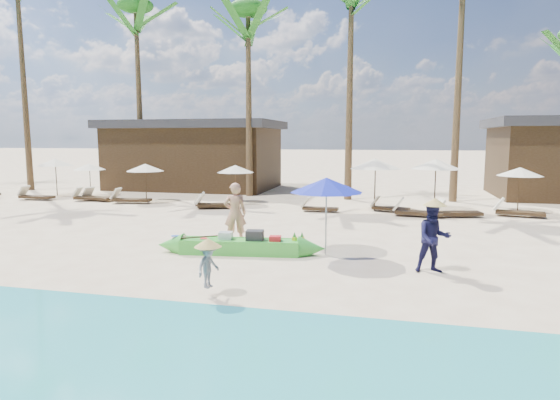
# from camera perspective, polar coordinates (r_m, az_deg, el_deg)

# --- Properties ---
(ground) EXTENTS (240.00, 240.00, 0.00)m
(ground) POSITION_cam_1_polar(r_m,az_deg,el_deg) (11.95, -8.38, -8.13)
(ground) COLOR beige
(ground) RESTS_ON ground
(wet_sand_strip) EXTENTS (240.00, 4.50, 0.01)m
(wet_sand_strip) POSITION_cam_1_polar(r_m,az_deg,el_deg) (7.81, -22.68, -17.33)
(wet_sand_strip) COLOR tan
(wet_sand_strip) RESTS_ON ground
(green_canoe) EXTENTS (5.30, 1.11, 0.67)m
(green_canoe) POSITION_cam_1_polar(r_m,az_deg,el_deg) (13.17, -4.88, -5.58)
(green_canoe) COLOR green
(green_canoe) RESTS_ON ground
(tourist) EXTENTS (0.79, 0.65, 1.88)m
(tourist) POSITION_cam_1_polar(r_m,az_deg,el_deg) (14.31, -5.49, -1.62)
(tourist) COLOR tan
(tourist) RESTS_ON ground
(vendor_green) EXTENTS (0.92, 0.77, 1.69)m
(vendor_green) POSITION_cam_1_polar(r_m,az_deg,el_deg) (11.79, 18.20, -4.42)
(vendor_green) COLOR #16153C
(vendor_green) RESTS_ON ground
(vendor_yellow) EXTENTS (0.51, 0.66, 0.91)m
(vendor_yellow) POSITION_cam_1_polar(r_m,az_deg,el_deg) (9.70, -8.73, -7.94)
(vendor_yellow) COLOR gray
(vendor_yellow) RESTS_ON ground
(blue_umbrella) EXTENTS (2.00, 2.00, 2.15)m
(blue_umbrella) POSITION_cam_1_polar(r_m,az_deg,el_deg) (12.81, 5.69, 1.83)
(blue_umbrella) COLOR #99999E
(blue_umbrella) RESTS_ON ground
(resort_parasol_2) EXTENTS (2.01, 2.01, 2.07)m
(resort_parasol_2) POSITION_cam_1_polar(r_m,az_deg,el_deg) (29.17, -25.71, 4.16)
(resort_parasol_2) COLOR #362616
(resort_parasol_2) RESTS_ON ground
(lounger_2_left) EXTENTS (1.91, 0.61, 0.64)m
(lounger_2_left) POSITION_cam_1_polar(r_m,az_deg,el_deg) (27.66, -27.74, 0.46)
(lounger_2_left) COLOR #362616
(lounger_2_left) RESTS_ON ground
(resort_parasol_3) EXTENTS (1.76, 1.76, 1.82)m
(resort_parasol_3) POSITION_cam_1_polar(r_m,az_deg,el_deg) (28.09, -22.21, 3.78)
(resort_parasol_3) COLOR #362616
(resort_parasol_3) RESTS_ON ground
(lounger_3_left) EXTENTS (1.89, 1.04, 0.61)m
(lounger_3_left) POSITION_cam_1_polar(r_m,az_deg,el_deg) (25.89, -21.44, 0.36)
(lounger_3_left) COLOR #362616
(lounger_3_left) RESTS_ON ground
(lounger_3_right) EXTENTS (1.95, 0.88, 0.64)m
(lounger_3_right) POSITION_cam_1_polar(r_m,az_deg,el_deg) (25.96, -22.16, 0.36)
(lounger_3_right) COLOR #362616
(lounger_3_right) RESTS_ON ground
(resort_parasol_4) EXTENTS (1.88, 1.88, 1.93)m
(resort_parasol_4) POSITION_cam_1_polar(r_m,az_deg,el_deg) (24.53, -16.10, 3.82)
(resort_parasol_4) COLOR #362616
(resort_parasol_4) RESTS_ON ground
(lounger_4_left) EXTENTS (2.01, 0.82, 0.67)m
(lounger_4_left) POSITION_cam_1_polar(r_m,az_deg,el_deg) (24.38, -17.93, 0.14)
(lounger_4_left) COLOR #362616
(lounger_4_left) RESTS_ON ground
(lounger_4_right) EXTENTS (1.71, 0.58, 0.57)m
(lounger_4_right) POSITION_cam_1_polar(r_m,az_deg,el_deg) (21.88, -8.40, -0.46)
(lounger_4_right) COLOR #362616
(lounger_4_right) RESTS_ON ground
(resort_parasol_5) EXTENTS (1.84, 1.84, 1.89)m
(resort_parasol_5) POSITION_cam_1_polar(r_m,az_deg,el_deg) (23.22, -5.47, 3.80)
(resort_parasol_5) COLOR #362616
(resort_parasol_5) RESTS_ON ground
(lounger_5_left) EXTENTS (2.09, 1.26, 0.68)m
(lounger_5_left) POSITION_cam_1_polar(r_m,az_deg,el_deg) (21.63, -7.90, -0.46)
(lounger_5_left) COLOR #362616
(lounger_5_left) RESTS_ON ground
(resort_parasol_6) EXTENTS (2.25, 2.25, 2.32)m
(resort_parasol_6) POSITION_cam_1_polar(r_m,az_deg,el_deg) (21.07, 11.56, 4.35)
(resort_parasol_6) COLOR #362616
(resort_parasol_6) RESTS_ON ground
(lounger_6_left) EXTENTS (1.64, 0.55, 0.55)m
(lounger_6_left) POSITION_cam_1_polar(r_m,az_deg,el_deg) (20.62, 4.62, -0.91)
(lounger_6_left) COLOR #362616
(lounger_6_left) RESTS_ON ground
(lounger_6_right) EXTENTS (1.76, 0.86, 0.57)m
(lounger_6_right) POSITION_cam_1_polar(r_m,az_deg,el_deg) (21.14, 13.03, -0.86)
(lounger_6_right) COLOR #362616
(lounger_6_right) RESTS_ON ground
(resort_parasol_7) EXTENTS (2.23, 2.23, 2.30)m
(resort_parasol_7) POSITION_cam_1_polar(r_m,az_deg,el_deg) (21.93, 18.48, 4.18)
(resort_parasol_7) COLOR #362616
(resort_parasol_7) RESTS_ON ground
(lounger_7_left) EXTENTS (2.04, 0.85, 0.67)m
(lounger_7_left) POSITION_cam_1_polar(r_m,az_deg,el_deg) (20.04, 16.15, -1.32)
(lounger_7_left) COLOR #362616
(lounger_7_left) RESTS_ON ground
(lounger_7_right) EXTENTS (2.05, 1.07, 0.67)m
(lounger_7_right) POSITION_cam_1_polar(r_m,az_deg,el_deg) (20.38, 20.51, -1.37)
(lounger_7_right) COLOR #362616
(lounger_7_right) RESTS_ON ground
(resort_parasol_8) EXTENTS (1.90, 1.90, 1.95)m
(resort_parasol_8) POSITION_cam_1_polar(r_m,az_deg,el_deg) (22.90, 27.22, 3.08)
(resort_parasol_8) COLOR #362616
(resort_parasol_8) RESTS_ON ground
(lounger_8_left) EXTENTS (2.02, 1.00, 0.66)m
(lounger_8_left) POSITION_cam_1_polar(r_m,az_deg,el_deg) (21.58, 26.85, -1.24)
(lounger_8_left) COLOR #362616
(lounger_8_left) RESTS_ON ground
(palm_1) EXTENTS (2.08, 2.08, 13.60)m
(palm_1) POSITION_cam_1_polar(r_m,az_deg,el_deg) (33.90, -29.27, 19.59)
(palm_1) COLOR brown
(palm_1) RESTS_ON ground
(palm_2) EXTENTS (2.08, 2.08, 11.33)m
(palm_2) POSITION_cam_1_polar(r_m,az_deg,el_deg) (30.27, -17.08, 18.60)
(palm_2) COLOR brown
(palm_2) RESTS_ON ground
(palm_3) EXTENTS (2.08, 2.08, 10.52)m
(palm_3) POSITION_cam_1_polar(r_m,az_deg,el_deg) (26.64, -3.90, 19.15)
(palm_3) COLOR brown
(palm_3) RESTS_ON ground
(palm_4) EXTENTS (2.08, 2.08, 11.70)m
(palm_4) POSITION_cam_1_polar(r_m,az_deg,el_deg) (25.56, 8.68, 21.60)
(palm_4) COLOR brown
(palm_4) RESTS_ON ground
(pavilion_west) EXTENTS (10.80, 6.60, 4.30)m
(pavilion_west) POSITION_cam_1_polar(r_m,az_deg,el_deg) (30.76, -10.33, 5.53)
(pavilion_west) COLOR #362616
(pavilion_west) RESTS_ON ground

